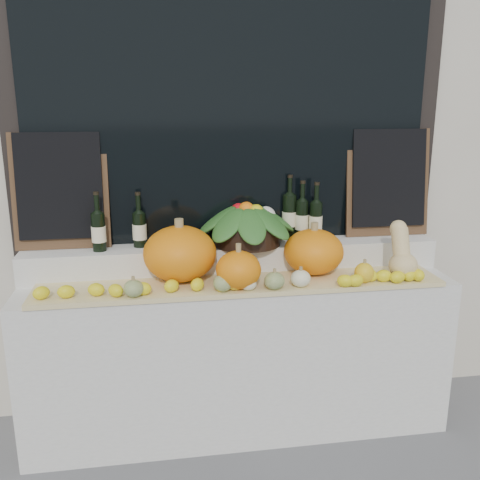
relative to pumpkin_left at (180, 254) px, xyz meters
The scene contains 18 objects.
storefront_facade 1.45m from the pumpkin_left, 67.75° to the left, with size 7.00×0.94×4.50m.
display_sill 0.68m from the pumpkin_left, ahead, with size 2.30×0.55×0.88m, color silver.
rear_tier 0.37m from the pumpkin_left, 30.75° to the left, with size 2.30×0.25×0.16m, color silver.
straw_bedding 0.36m from the pumpkin_left, 16.51° to the right, with size 2.10×0.32×0.03m, color tan.
pumpkin_left is the anchor object (origin of this frame).
pumpkin_right 0.72m from the pumpkin_left, ahead, with size 0.32×0.32×0.24m, color orange.
pumpkin_center 0.33m from the pumpkin_left, 30.52° to the right, with size 0.23×0.23×0.19m, color orange.
butternut_squash 1.17m from the pumpkin_left, ahead, with size 0.15×0.21×0.29m.
decorative_gourds 0.44m from the pumpkin_left, 27.65° to the right, with size 1.27×0.13×0.15m.
lemon_heap 0.39m from the pumpkin_left, 33.14° to the right, with size 2.20×0.16×0.06m, color yellow, non-canonical shape.
produce_bowl 0.43m from the pumpkin_left, 24.07° to the left, with size 0.58×0.58×0.25m.
wine_bottle_far_left 0.46m from the pumpkin_left, 159.64° to the left, with size 0.08×0.08×0.32m.
wine_bottle_near_left 0.30m from the pumpkin_left, 135.27° to the left, with size 0.08×0.08×0.30m.
wine_bottle_tall 0.69m from the pumpkin_left, 20.66° to the left, with size 0.08×0.08×0.37m.
wine_bottle_near_right 0.75m from the pumpkin_left, 16.82° to the left, with size 0.08×0.08×0.34m.
wine_bottle_far_right 0.81m from the pumpkin_left, 13.47° to the left, with size 0.08×0.08×0.33m.
chalkboard_left 0.73m from the pumpkin_left, 158.05° to the left, with size 0.50×0.10×0.62m.
chalkboard_right 1.29m from the pumpkin_left, 11.35° to the left, with size 0.50×0.10×0.62m.
Camera 1 is at (-0.42, -1.18, 1.83)m, focal length 40.00 mm.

